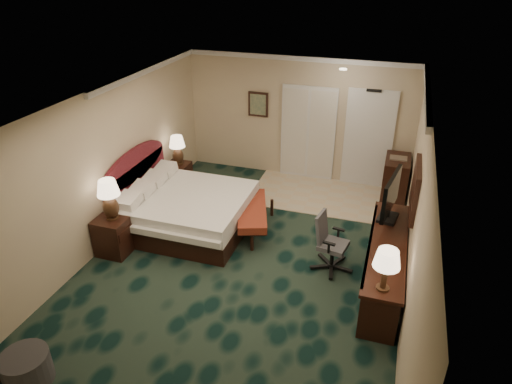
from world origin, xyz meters
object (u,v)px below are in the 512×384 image
(ottoman, at_px, (27,368))
(bed, at_px, (189,211))
(lamp_near, at_px, (110,199))
(bed_bench, at_px, (252,218))
(desk_chair, at_px, (333,243))
(desk, at_px, (384,264))
(nightstand_far, at_px, (178,177))
(tv, at_px, (391,198))
(minibar, at_px, (395,179))
(lamp_far, at_px, (178,150))
(nightstand_near, at_px, (115,234))

(ottoman, bearing_deg, bed, 84.65)
(bed, height_order, lamp_near, lamp_near)
(bed, xyz_separation_m, bed_bench, (1.14, 0.26, -0.09))
(lamp_near, xyz_separation_m, desk_chair, (3.59, 0.65, -0.53))
(desk, distance_m, desk_chair, 0.84)
(nightstand_far, distance_m, lamp_near, 2.53)
(bed_bench, bearing_deg, tv, -21.73)
(bed_bench, distance_m, tv, 2.52)
(bed_bench, height_order, ottoman, bed_bench)
(ottoman, height_order, minibar, minibar)
(tv, xyz_separation_m, desk_chair, (-0.76, -0.58, -0.65))
(nightstand_far, relative_size, lamp_far, 0.94)
(bed_bench, height_order, tv, tv)
(lamp_far, distance_m, minibar, 4.55)
(lamp_far, bearing_deg, tv, -15.85)
(desk, xyz_separation_m, desk_chair, (-0.82, 0.16, 0.11))
(lamp_near, distance_m, tv, 4.52)
(bed, xyz_separation_m, lamp_near, (-0.86, -1.10, 0.68))
(nightstand_near, relative_size, ottoman, 1.17)
(ottoman, xyz_separation_m, desk_chair, (3.08, 3.32, 0.28))
(ottoman, height_order, desk_chair, desk_chair)
(lamp_far, distance_m, bed_bench, 2.40)
(nightstand_far, relative_size, bed_bench, 0.41)
(bed_bench, height_order, minibar, minibar)
(lamp_near, height_order, minibar, lamp_near)
(lamp_near, height_order, tv, tv)
(ottoman, relative_size, tv, 0.57)
(lamp_near, xyz_separation_m, desk, (4.40, 0.49, -0.64))
(nightstand_far, xyz_separation_m, bed_bench, (2.04, -1.07, -0.05))
(nightstand_far, bearing_deg, bed_bench, -27.77)
(bed, distance_m, nightstand_far, 1.61)
(nightstand_near, bearing_deg, lamp_near, -38.65)
(nightstand_far, distance_m, ottoman, 5.13)
(lamp_near, distance_m, lamp_far, 2.47)
(nightstand_far, relative_size, minibar, 0.64)
(lamp_near, bearing_deg, desk, 6.35)
(nightstand_near, distance_m, minibar, 5.56)
(desk_chair, bearing_deg, minibar, 83.17)
(nightstand_near, xyz_separation_m, desk, (4.42, 0.48, 0.04))
(nightstand_far, xyz_separation_m, minibar, (4.45, 0.96, 0.16))
(tv, bearing_deg, desk_chair, -133.06)
(desk_chair, bearing_deg, ottoman, -122.96)
(nightstand_near, height_order, tv, tv)
(ottoman, bearing_deg, nightstand_near, 100.96)
(tv, distance_m, desk_chair, 1.16)
(nightstand_near, height_order, bed_bench, nightstand_near)
(nightstand_near, xyz_separation_m, bed_bench, (2.01, 1.34, -0.09))
(nightstand_near, xyz_separation_m, minibar, (4.42, 3.37, 0.13))
(lamp_near, xyz_separation_m, ottoman, (0.51, -2.67, -0.81))
(nightstand_near, relative_size, bed_bench, 0.46)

